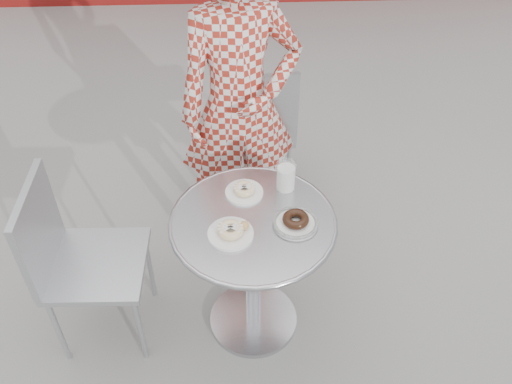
{
  "coord_description": "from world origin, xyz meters",
  "views": [
    {
      "loc": [
        -0.02,
        -1.65,
        2.38
      ],
      "look_at": [
        0.05,
        0.08,
        0.77
      ],
      "focal_mm": 40.0,
      "sensor_mm": 36.0,
      "label": 1
    }
  ],
  "objects_px": {
    "chair_far": "(252,153)",
    "seated_person": "(239,106)",
    "bistro_table": "(253,249)",
    "plate_near": "(231,231)",
    "plate_far": "(244,191)",
    "milk_cup": "(286,177)",
    "chair_left": "(101,290)",
    "plate_checker": "(296,222)"
  },
  "relations": [
    {
      "from": "chair_far",
      "to": "seated_person",
      "type": "height_order",
      "value": "seated_person"
    },
    {
      "from": "bistro_table",
      "to": "plate_near",
      "type": "height_order",
      "value": "plate_near"
    },
    {
      "from": "bistro_table",
      "to": "chair_far",
      "type": "xyz_separation_m",
      "value": [
        0.03,
        0.97,
        -0.25
      ]
    },
    {
      "from": "plate_far",
      "to": "plate_near",
      "type": "relative_size",
      "value": 0.89
    },
    {
      "from": "plate_near",
      "to": "milk_cup",
      "type": "bearing_deg",
      "value": 48.5
    },
    {
      "from": "chair_far",
      "to": "seated_person",
      "type": "relative_size",
      "value": 0.55
    },
    {
      "from": "bistro_table",
      "to": "chair_left",
      "type": "relative_size",
      "value": 0.8
    },
    {
      "from": "plate_near",
      "to": "plate_checker",
      "type": "distance_m",
      "value": 0.26
    },
    {
      "from": "seated_person",
      "to": "bistro_table",
      "type": "bearing_deg",
      "value": -99.43
    },
    {
      "from": "chair_far",
      "to": "plate_checker",
      "type": "relative_size",
      "value": 4.85
    },
    {
      "from": "chair_left",
      "to": "plate_near",
      "type": "distance_m",
      "value": 0.76
    },
    {
      "from": "chair_far",
      "to": "milk_cup",
      "type": "relative_size",
      "value": 6.74
    },
    {
      "from": "bistro_table",
      "to": "seated_person",
      "type": "xyz_separation_m",
      "value": [
        -0.04,
        0.66,
        0.29
      ]
    },
    {
      "from": "seated_person",
      "to": "plate_near",
      "type": "bearing_deg",
      "value": -106.72
    },
    {
      "from": "chair_left",
      "to": "plate_far",
      "type": "distance_m",
      "value": 0.82
    },
    {
      "from": "seated_person",
      "to": "plate_far",
      "type": "xyz_separation_m",
      "value": [
        0.01,
        -0.49,
        -0.1
      ]
    },
    {
      "from": "plate_far",
      "to": "plate_checker",
      "type": "distance_m",
      "value": 0.28
    },
    {
      "from": "seated_person",
      "to": "plate_near",
      "type": "relative_size",
      "value": 8.91
    },
    {
      "from": "bistro_table",
      "to": "milk_cup",
      "type": "xyz_separation_m",
      "value": [
        0.15,
        0.2,
        0.23
      ]
    },
    {
      "from": "chair_left",
      "to": "plate_near",
      "type": "xyz_separation_m",
      "value": [
        0.61,
        -0.08,
        0.45
      ]
    },
    {
      "from": "chair_far",
      "to": "milk_cup",
      "type": "bearing_deg",
      "value": 92.74
    },
    {
      "from": "chair_left",
      "to": "plate_far",
      "type": "height_order",
      "value": "chair_left"
    },
    {
      "from": "plate_checker",
      "to": "milk_cup",
      "type": "distance_m",
      "value": 0.23
    },
    {
      "from": "plate_near",
      "to": "milk_cup",
      "type": "xyz_separation_m",
      "value": [
        0.24,
        0.27,
        0.04
      ]
    },
    {
      "from": "milk_cup",
      "to": "plate_checker",
      "type": "bearing_deg",
      "value": -84.12
    },
    {
      "from": "plate_far",
      "to": "plate_checker",
      "type": "bearing_deg",
      "value": -43.67
    },
    {
      "from": "chair_far",
      "to": "plate_near",
      "type": "relative_size",
      "value": 4.93
    },
    {
      "from": "chair_far",
      "to": "plate_far",
      "type": "relative_size",
      "value": 5.57
    },
    {
      "from": "chair_left",
      "to": "plate_near",
      "type": "relative_size",
      "value": 4.78
    },
    {
      "from": "chair_left",
      "to": "plate_far",
      "type": "relative_size",
      "value": 5.4
    },
    {
      "from": "chair_far",
      "to": "plate_checker",
      "type": "height_order",
      "value": "chair_far"
    },
    {
      "from": "bistro_table",
      "to": "plate_checker",
      "type": "distance_m",
      "value": 0.26
    },
    {
      "from": "seated_person",
      "to": "milk_cup",
      "type": "bearing_deg",
      "value": -80.7
    },
    {
      "from": "plate_far",
      "to": "seated_person",
      "type": "bearing_deg",
      "value": 90.92
    },
    {
      "from": "seated_person",
      "to": "plate_checker",
      "type": "bearing_deg",
      "value": -85.71
    },
    {
      "from": "chair_far",
      "to": "chair_left",
      "type": "distance_m",
      "value": 1.2
    },
    {
      "from": "chair_left",
      "to": "plate_checker",
      "type": "bearing_deg",
      "value": -91.02
    },
    {
      "from": "chair_far",
      "to": "seated_person",
      "type": "distance_m",
      "value": 0.63
    },
    {
      "from": "plate_near",
      "to": "chair_left",
      "type": "bearing_deg",
      "value": 172.3
    },
    {
      "from": "bistro_table",
      "to": "chair_left",
      "type": "distance_m",
      "value": 0.74
    },
    {
      "from": "seated_person",
      "to": "plate_checker",
      "type": "xyz_separation_m",
      "value": [
        0.21,
        -0.69,
        -0.1
      ]
    },
    {
      "from": "bistro_table",
      "to": "seated_person",
      "type": "bearing_deg",
      "value": 93.39
    }
  ]
}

